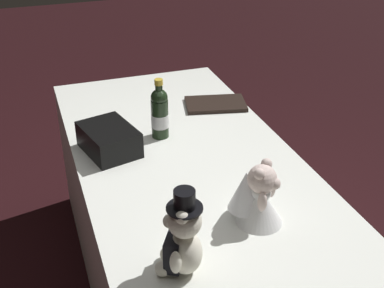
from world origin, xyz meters
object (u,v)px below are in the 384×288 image
Objects in this scene: signing_pen at (192,214)px; teddy_bear_bride at (256,196)px; guestbook at (216,104)px; teddy_bear_groom at (182,240)px; gift_case_black at (109,140)px; champagne_bottle at (160,113)px.

teddy_bear_bride is at bearing 63.41° from signing_pen.
teddy_bear_bride reaches higher than guestbook.
teddy_bear_bride is 1.68× the size of signing_pen.
signing_pen is at bearing 154.39° from teddy_bear_groom.
teddy_bear_groom is at bearing -25.61° from signing_pen.
gift_case_black is at bearing -160.72° from signing_pen.
teddy_bear_bride is 0.78× the size of guestbook.
signing_pen is 0.58m from gift_case_black.
teddy_bear_bride is (-0.15, 0.32, -0.02)m from teddy_bear_groom.
champagne_bottle reaches higher than guestbook.
teddy_bear_bride is at bearing -0.23° from guestbook.
teddy_bear_groom is 2.11× the size of signing_pen.
gift_case_black is at bearing -148.91° from teddy_bear_bride.
guestbook is (-1.08, 0.53, -0.11)m from teddy_bear_groom.
teddy_bear_groom reaches higher than champagne_bottle.
guestbook is (-0.92, 0.21, -0.09)m from teddy_bear_bride.
signing_pen is 0.92m from guestbook.
teddy_bear_bride is 0.71m from champagne_bottle.
guestbook is at bearing 166.96° from teddy_bear_bride.
teddy_bear_groom is 1.20m from guestbook.
gift_case_black is 1.01× the size of guestbook.
champagne_bottle is (-0.70, -0.14, 0.02)m from teddy_bear_bride.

